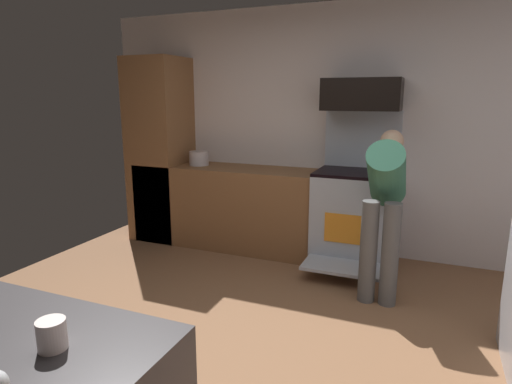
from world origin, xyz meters
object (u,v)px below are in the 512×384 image
microwave (362,94)px  mug_coffee (52,335)px  oven_range (354,214)px  person_cook (384,200)px  stock_pot (199,158)px

microwave → mug_coffee: bearing=-96.1°
oven_range → microwave: size_ratio=2.07×
microwave → mug_coffee: (-0.37, -3.45, -0.74)m
person_cook → microwave: bearing=114.7°
microwave → mug_coffee: microwave is taller
person_cook → mug_coffee: bearing=-104.7°
oven_range → microwave: bearing=90.0°
microwave → mug_coffee: 3.54m
person_cook → stock_pot: 2.22m
microwave → person_cook: 1.18m
oven_range → person_cook: bearing=-62.3°
microwave → stock_pot: 1.91m
mug_coffee → stock_pot: size_ratio=0.43×
oven_range → person_cook: oven_range is taller
oven_range → mug_coffee: bearing=-96.2°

